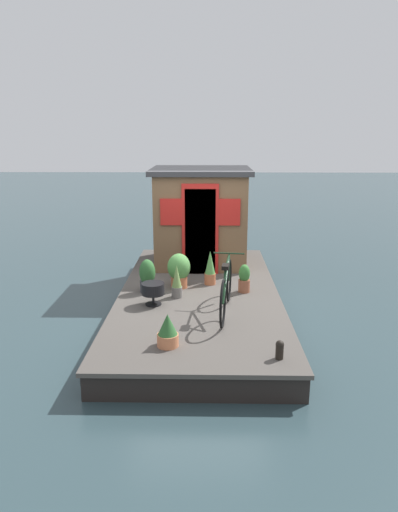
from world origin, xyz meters
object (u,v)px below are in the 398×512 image
bicycle (226,289)px  potted_plant_thyme (147,276)px  potted_plant_lavender (210,268)px  charcoal_grill (153,290)px  potted_plant_sage (177,282)px  potted_plant_ivy (179,270)px  potted_plant_mint (244,279)px  mooring_bollard (280,349)px  potted_plant_geranium (168,331)px  houseboat_cabin (201,216)px

bicycle → potted_plant_thyme: size_ratio=3.02×
potted_plant_lavender → charcoal_grill: potted_plant_lavender is taller
potted_plant_sage → potted_plant_thyme: size_ratio=0.96×
potted_plant_ivy → potted_plant_mint: potted_plant_ivy is taller
potted_plant_ivy → potted_plant_thyme: potted_plant_ivy is taller
potted_plant_lavender → mooring_bollard: (-2.93, -0.86, -0.17)m
mooring_bollard → bicycle: bearing=22.1°
potted_plant_thyme → potted_plant_ivy: bearing=-64.6°
potted_plant_sage → mooring_bollard: 2.63m
potted_plant_geranium → potted_plant_thyme: size_ratio=0.76×
potted_plant_lavender → potted_plant_geranium: bearing=167.6°
bicycle → potted_plant_lavender: size_ratio=2.81×
potted_plant_ivy → potted_plant_geranium: potted_plant_ivy is taller
charcoal_grill → potted_plant_thyme: bearing=15.2°
bicycle → mooring_bollard: 1.66m
charcoal_grill → bicycle: bearing=-105.5°
houseboat_cabin → potted_plant_sage: bearing=170.2°
houseboat_cabin → potted_plant_geranium: bearing=174.7°
bicycle → potted_plant_mint: bicycle is taller
potted_plant_mint → charcoal_grill: 1.68m
potted_plant_sage → potted_plant_mint: bearing=-75.8°
potted_plant_lavender → mooring_bollard: potted_plant_lavender is taller
houseboat_cabin → potted_plant_geranium: size_ratio=4.55×
potted_plant_geranium → mooring_bollard: (-0.33, -1.43, -0.08)m
bicycle → potted_plant_lavender: bicycle is taller
potted_plant_mint → charcoal_grill: potted_plant_mint is taller
potted_plant_geranium → potted_plant_mint: size_ratio=0.89×
houseboat_cabin → potted_plant_lavender: houseboat_cabin is taller
potted_plant_lavender → mooring_bollard: size_ratio=2.59×
potted_plant_sage → potted_plant_lavender: bearing=-38.6°
houseboat_cabin → potted_plant_sage: (-2.19, 0.38, -0.75)m
charcoal_grill → potted_plant_mint: bearing=-66.8°
bicycle → potted_plant_mint: bearing=-20.0°
mooring_bollard → potted_plant_geranium: bearing=76.8°
potted_plant_geranium → potted_plant_lavender: (2.59, -0.57, 0.09)m
potted_plant_ivy → charcoal_grill: potted_plant_ivy is taller
potted_plant_sage → houseboat_cabin: bearing=-9.8°
potted_plant_ivy → potted_plant_lavender: (0.20, -0.57, -0.03)m
potted_plant_sage → charcoal_grill: size_ratio=1.51×
houseboat_cabin → potted_plant_lavender: bearing=-172.4°
mooring_bollard → potted_plant_sage: bearing=33.0°
charcoal_grill → mooring_bollard: charcoal_grill is taller
potted_plant_geranium → potted_plant_lavender: 2.66m
potted_plant_ivy → potted_plant_sage: bearing=179.3°
houseboat_cabin → potted_plant_ivy: houseboat_cabin is taller
potted_plant_ivy → potted_plant_lavender: 0.60m
charcoal_grill → mooring_bollard: (-1.84, -1.80, -0.13)m
potted_plant_ivy → potted_plant_geranium: (-2.39, 0.00, -0.12)m
potted_plant_sage → potted_plant_thyme: 0.60m
potted_plant_sage → potted_plant_lavender: potted_plant_lavender is taller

